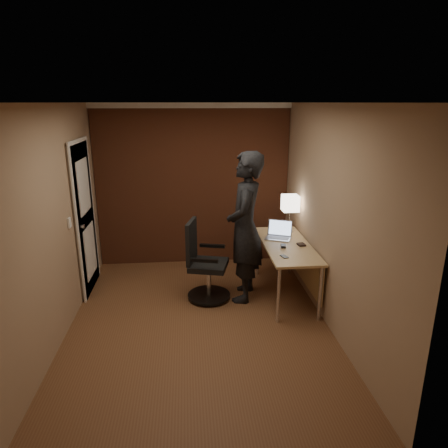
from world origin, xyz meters
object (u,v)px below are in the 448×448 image
Objects in this scene: desk_lamp at (290,204)px; phone at (284,256)px; mouse at (283,246)px; office_chair at (204,266)px; wallet at (301,245)px; person at (245,228)px; desk at (292,253)px; laptop at (279,233)px.

desk_lamp reaches higher than phone.
office_chair is (-1.02, 0.13, -0.29)m from mouse.
phone is 0.49m from wallet.
desk_lamp is 0.88m from person.
desk_lamp is at bearing 139.50° from person.
desk is 0.74m from desk_lamp.
person is (-0.63, -0.01, 0.37)m from desk.
desk is 0.24m from mouse.
laptop is 0.39× the size of office_chair.
laptop is 0.21× the size of person.
laptop is 4.06× the size of mouse.
desk_lamp reaches higher than mouse.
wallet is at bearing -35.18° from desk.
person reaches higher than wallet.
person is at bearing 175.46° from mouse.
phone is 0.06× the size of person.
office_chair is (-1.04, -0.25, -0.33)m from laptop.
laptop is at bearing 13.60° from office_chair.
desk is 0.73m from person.
mouse is 0.91× the size of wallet.
office_chair reaches higher than laptop.
mouse is 0.34m from phone.
phone is at bearing -93.31° from mouse.
phone is at bearing 57.93° from person.
mouse is at bearing 91.73° from person.
desk_lamp is (0.08, 0.49, 0.55)m from desk.
wallet is at bearing 18.64° from mouse.
person is (-0.51, -0.27, 0.18)m from laptop.
person reaches higher than laptop.
desk_lamp is 1.32× the size of laptop.
desk is 15.00× the size of mouse.
mouse is at bearing -169.61° from wallet.
person is (-0.71, -0.50, -0.18)m from desk_lamp.
office_chair is (-1.27, 0.08, -0.28)m from wallet.
phone is (-0.21, -0.45, 0.13)m from desk.
office_chair is at bearing 136.95° from phone.
person reaches higher than office_chair.
desk_lamp is 5.35× the size of mouse.
laptop reaches higher than phone.
mouse is (-0.03, -0.38, -0.05)m from laptop.
laptop reaches higher than mouse.
desk is 13.64× the size of wallet.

